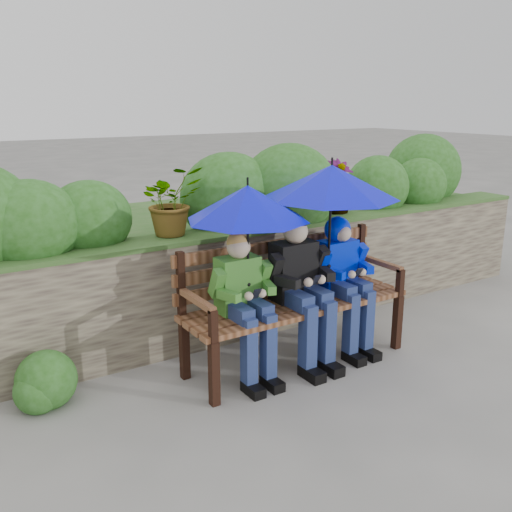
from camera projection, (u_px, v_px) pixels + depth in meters
ground at (262, 367)px, 4.82m from camera, size 60.00×60.00×0.00m
garden_backdrop at (179, 251)px, 5.91m from camera, size 8.00×2.82×1.81m
park_bench at (291, 293)px, 4.83m from camera, size 2.00×0.59×1.06m
boy_left at (245, 298)px, 4.45m from camera, size 0.50×0.58×1.20m
boy_middle at (301, 283)px, 4.72m from camera, size 0.55×0.64×1.27m
boy_right at (344, 271)px, 4.98m from camera, size 0.50×0.61×1.20m
umbrella_left at (248, 203)px, 4.30m from camera, size 0.96×0.96×0.86m
umbrella_right at (331, 182)px, 4.68m from camera, size 1.13×1.13×0.95m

